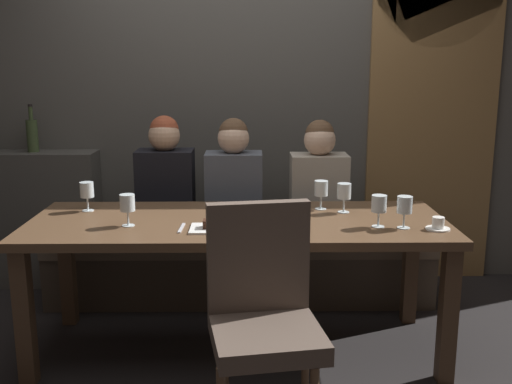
{
  "coord_description": "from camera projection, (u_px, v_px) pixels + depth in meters",
  "views": [
    {
      "loc": [
        0.06,
        -3.05,
        1.56
      ],
      "look_at": [
        0.1,
        0.23,
        0.84
      ],
      "focal_mm": 41.92,
      "sensor_mm": 36.0,
      "label": 1
    }
  ],
  "objects": [
    {
      "name": "wine_glass_end_right",
      "position": [
        321.0,
        189.0,
        3.36
      ],
      "size": [
        0.08,
        0.08,
        0.16
      ],
      "color": "silver",
      "rests_on": "dining_table"
    },
    {
      "name": "wine_bottle_pale_label",
      "position": [
        32.0,
        134.0,
        4.09
      ],
      "size": [
        0.08,
        0.08,
        0.33
      ],
      "color": "#384728",
      "rests_on": "back_counter"
    },
    {
      "name": "wine_glass_far_left",
      "position": [
        405.0,
        206.0,
        2.97
      ],
      "size": [
        0.08,
        0.08,
        0.16
      ],
      "color": "silver",
      "rests_on": "dining_table"
    },
    {
      "name": "dessert_plate",
      "position": [
        210.0,
        227.0,
        2.97
      ],
      "size": [
        0.19,
        0.19,
        0.05
      ],
      "color": "white",
      "rests_on": "dining_table"
    },
    {
      "name": "wine_glass_near_left",
      "position": [
        344.0,
        193.0,
        3.29
      ],
      "size": [
        0.08,
        0.08,
        0.16
      ],
      "color": "silver",
      "rests_on": "dining_table"
    },
    {
      "name": "diner_bearded",
      "position": [
        234.0,
        181.0,
        3.81
      ],
      "size": [
        0.36,
        0.24,
        0.76
      ],
      "color": "#4C515B",
      "rests_on": "banquette_bench"
    },
    {
      "name": "wine_glass_end_left",
      "position": [
        379.0,
        205.0,
        2.99
      ],
      "size": [
        0.08,
        0.08,
        0.16
      ],
      "color": "silver",
      "rests_on": "dining_table"
    },
    {
      "name": "chair_near_side",
      "position": [
        263.0,
        306.0,
        2.49
      ],
      "size": [
        0.51,
        0.51,
        0.98
      ],
      "color": "brown",
      "rests_on": "ground"
    },
    {
      "name": "diner_far_end",
      "position": [
        319.0,
        182.0,
        3.81
      ],
      "size": [
        0.36,
        0.24,
        0.75
      ],
      "color": "#9E9384",
      "rests_on": "banquette_bench"
    },
    {
      "name": "ground",
      "position": [
        239.0,
        348.0,
        3.32
      ],
      "size": [
        9.0,
        9.0,
        0.0
      ],
      "primitive_type": "plane",
      "color": "black"
    },
    {
      "name": "fork_on_table",
      "position": [
        182.0,
        228.0,
        2.99
      ],
      "size": [
        0.02,
        0.17,
        0.01
      ],
      "primitive_type": "cube",
      "rotation": [
        0.0,
        0.0,
        -0.04
      ],
      "color": "silver",
      "rests_on": "dining_table"
    },
    {
      "name": "back_wall_tiled",
      "position": [
        240.0,
        70.0,
        4.19
      ],
      "size": [
        6.0,
        0.12,
        3.0
      ],
      "primitive_type": "cube",
      "color": "#4C4944",
      "rests_on": "ground"
    },
    {
      "name": "arched_door",
      "position": [
        434.0,
        90.0,
        4.16
      ],
      "size": [
        0.9,
        0.05,
        2.55
      ],
      "color": "olive",
      "rests_on": "ground"
    },
    {
      "name": "wine_glass_far_right",
      "position": [
        127.0,
        204.0,
        3.01
      ],
      "size": [
        0.08,
        0.08,
        0.16
      ],
      "color": "silver",
      "rests_on": "dining_table"
    },
    {
      "name": "espresso_cup",
      "position": [
        438.0,
        224.0,
        2.97
      ],
      "size": [
        0.12,
        0.12,
        0.06
      ],
      "color": "white",
      "rests_on": "dining_table"
    },
    {
      "name": "diner_redhead",
      "position": [
        166.0,
        180.0,
        3.83
      ],
      "size": [
        0.36,
        0.24,
        0.78
      ],
      "color": "black",
      "rests_on": "banquette_bench"
    },
    {
      "name": "wine_glass_near_right",
      "position": [
        87.0,
        191.0,
        3.32
      ],
      "size": [
        0.08,
        0.08,
        0.16
      ],
      "color": "silver",
      "rests_on": "dining_table"
    },
    {
      "name": "dining_table",
      "position": [
        238.0,
        236.0,
        3.18
      ],
      "size": [
        2.2,
        0.84,
        0.74
      ],
      "color": "#493422",
      "rests_on": "ground"
    },
    {
      "name": "banquette_bench",
      "position": [
        240.0,
        267.0,
        3.95
      ],
      "size": [
        2.5,
        0.44,
        0.45
      ],
      "color": "#40352A",
      "rests_on": "ground"
    },
    {
      "name": "back_counter",
      "position": [
        21.0,
        219.0,
        4.21
      ],
      "size": [
        1.1,
        0.28,
        0.95
      ],
      "primitive_type": "cube",
      "color": "#413E3A",
      "rests_on": "ground"
    }
  ]
}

